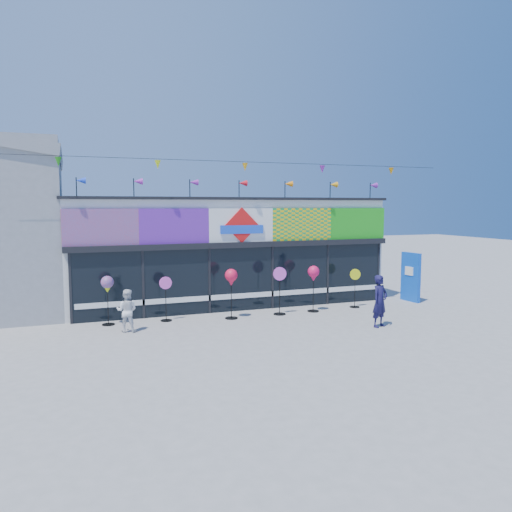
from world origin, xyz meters
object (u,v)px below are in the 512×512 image
spinner_3 (280,290)px  child (127,311)px  spinner_4 (313,275)px  spinner_5 (355,287)px  spinner_0 (107,286)px  adult_man (380,301)px  blue_sign (411,277)px  spinner_1 (166,298)px  spinner_2 (231,279)px

spinner_3 → child: bearing=-173.7°
spinner_4 → spinner_5: spinner_4 is taller
spinner_0 → adult_man: size_ratio=0.97×
blue_sign → adult_man: size_ratio=1.19×
spinner_1 → spinner_3: 3.92m
adult_man → child: bearing=144.3°
blue_sign → spinner_1: size_ratio=1.31×
blue_sign → child: (-11.10, -1.01, -0.33)m
spinner_1 → adult_man: size_ratio=0.90×
blue_sign → spinner_2: blue_sign is taller
spinner_0 → blue_sign: bearing=-0.4°
spinner_4 → adult_man: (0.91, -2.77, -0.51)m
spinner_3 → adult_man: size_ratio=1.02×
blue_sign → spinner_2: 7.64m
spinner_1 → spinner_5: 7.03m
spinner_1 → spinner_4: (5.22, -0.39, 0.55)m
spinner_1 → adult_man: 6.90m
spinner_2 → spinner_3: (1.77, 0.01, -0.47)m
blue_sign → spinner_4: bearing=-179.5°
spinner_4 → spinner_5: 1.89m
spinner_2 → spinner_5: bearing=1.9°
spinner_0 → child: spinner_0 is taller
spinner_1 → spinner_5: spinner_1 is taller
spinner_0 → child: 1.34m
child → spinner_1: bearing=-122.3°
spinner_0 → spinner_1: 1.90m
spinner_3 → spinner_4: 1.40m
spinner_1 → spinner_4: size_ratio=0.89×
spinner_2 → adult_man: spinner_2 is taller
spinner_0 → spinner_3: size_ratio=0.95×
spinner_2 → spinner_5: 4.93m
spinner_4 → spinner_1: bearing=175.8°
spinner_0 → spinner_3: bearing=-5.1°
spinner_1 → adult_man: bearing=-27.2°
spinner_2 → spinner_4: (3.10, 0.04, -0.02)m
spinner_1 → spinner_2: bearing=-11.4°
spinner_1 → spinner_5: (7.02, -0.27, -0.02)m
spinner_3 → spinner_5: bearing=2.6°
blue_sign → spinner_2: size_ratio=1.15×
spinner_4 → child: 6.65m
spinner_0 → spinner_4: 7.07m
spinner_5 → child: size_ratio=1.11×
spinner_5 → spinner_1: bearing=177.8°
spinner_1 → spinner_3: bearing=-6.1°
spinner_1 → spinner_2: (2.13, -0.43, 0.57)m
spinner_4 → spinner_5: size_ratio=1.15×
child → spinner_0: bearing=-45.3°
spinner_3 → spinner_4: size_ratio=1.01×
blue_sign → spinner_3: 5.86m
spinner_5 → adult_man: adult_man is taller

